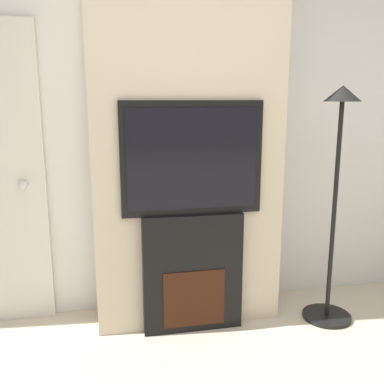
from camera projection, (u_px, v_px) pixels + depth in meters
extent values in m
cube|color=silver|center=(180.00, 123.00, 3.02)|extent=(6.00, 0.06, 2.70)
cube|color=beige|center=(186.00, 125.00, 2.81)|extent=(1.24, 0.38, 2.70)
cube|color=black|center=(192.00, 272.00, 2.83)|extent=(0.66, 0.14, 0.80)
cube|color=#33160A|center=(194.00, 299.00, 2.79)|extent=(0.41, 0.01, 0.38)
cube|color=black|center=(192.00, 159.00, 2.67)|extent=(0.90, 0.06, 0.71)
cube|color=black|center=(193.00, 159.00, 2.64)|extent=(0.82, 0.01, 0.63)
cylinder|color=black|center=(326.00, 316.00, 3.03)|extent=(0.33, 0.33, 0.03)
cylinder|color=black|center=(334.00, 214.00, 2.87)|extent=(0.03, 0.03, 1.48)
cone|color=black|center=(343.00, 93.00, 2.70)|extent=(0.24, 0.24, 0.10)
sphere|color=silver|center=(23.00, 185.00, 2.80)|extent=(0.06, 0.06, 0.06)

